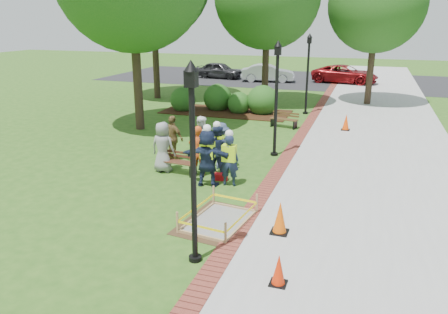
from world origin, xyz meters
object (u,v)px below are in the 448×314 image
(bench_near, at_px, (178,167))
(hivis_worker_b, at_px, (229,158))
(cone_front, at_px, (279,270))
(lamp_near, at_px, (193,151))
(wet_concrete_pad, at_px, (219,214))
(hivis_worker_c, at_px, (217,148))
(hivis_worker_a, at_px, (207,156))

(bench_near, xyz_separation_m, hivis_worker_b, (1.97, -0.51, 0.66))
(cone_front, distance_m, lamp_near, 2.89)
(wet_concrete_pad, relative_size, hivis_worker_c, 1.38)
(bench_near, xyz_separation_m, hivis_worker_a, (1.34, -0.73, 0.74))
(bench_near, xyz_separation_m, hivis_worker_c, (1.27, 0.36, 0.67))
(lamp_near, xyz_separation_m, hivis_worker_a, (-1.30, 4.25, -1.51))
(cone_front, bearing_deg, hivis_worker_a, 124.87)
(lamp_near, distance_m, hivis_worker_c, 5.73)
(lamp_near, distance_m, hivis_worker_a, 4.69)
(wet_concrete_pad, bearing_deg, lamp_near, -86.56)
(hivis_worker_b, relative_size, hivis_worker_c, 0.99)
(wet_concrete_pad, distance_m, bench_near, 3.98)
(cone_front, relative_size, hivis_worker_c, 0.37)
(hivis_worker_b, bearing_deg, bench_near, 165.55)
(wet_concrete_pad, height_order, lamp_near, lamp_near)
(hivis_worker_a, bearing_deg, bench_near, 151.53)
(lamp_near, xyz_separation_m, hivis_worker_b, (-0.67, 4.47, -1.59))
(hivis_worker_b, bearing_deg, hivis_worker_a, -160.78)
(cone_front, relative_size, hivis_worker_a, 0.34)
(hivis_worker_b, bearing_deg, hivis_worker_c, 128.91)
(wet_concrete_pad, xyz_separation_m, hivis_worker_b, (-0.56, 2.57, 0.66))
(wet_concrete_pad, relative_size, lamp_near, 0.59)
(hivis_worker_a, bearing_deg, lamp_near, -72.95)
(wet_concrete_pad, xyz_separation_m, bench_near, (-2.53, 3.08, -0.00))
(wet_concrete_pad, distance_m, cone_front, 3.00)
(hivis_worker_c, bearing_deg, wet_concrete_pad, -69.85)
(hivis_worker_c, bearing_deg, hivis_worker_b, -51.09)
(bench_near, xyz_separation_m, cone_front, (4.53, -5.30, 0.09))
(lamp_near, bearing_deg, cone_front, -9.90)
(wet_concrete_pad, height_order, cone_front, cone_front)
(bench_near, bearing_deg, wet_concrete_pad, -50.60)
(cone_front, height_order, hivis_worker_c, hivis_worker_c)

